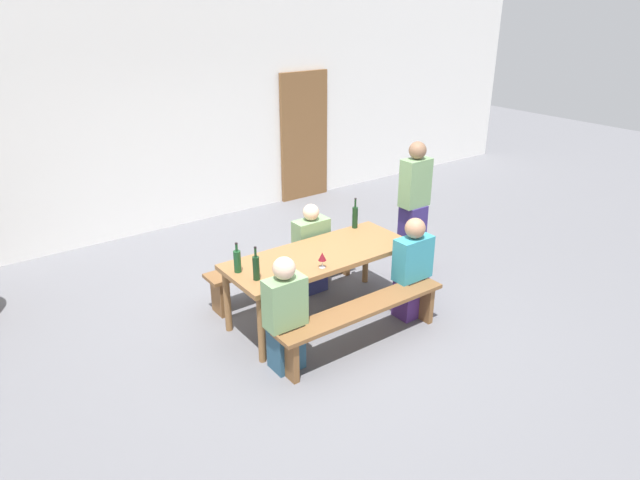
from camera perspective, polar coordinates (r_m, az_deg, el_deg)
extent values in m
plane|color=slate|center=(6.18, 0.00, -7.68)|extent=(24.00, 24.00, 0.00)
cube|color=white|center=(8.54, -14.36, 11.94)|extent=(14.00, 0.20, 3.20)
cube|color=brown|center=(9.53, -1.60, 10.39)|extent=(0.90, 0.06, 2.10)
cube|color=olive|center=(5.84, 0.00, -1.58)|extent=(2.01, 0.79, 0.05)
cylinder|color=olive|center=(5.33, -5.95, -8.94)|extent=(0.07, 0.07, 0.70)
cylinder|color=olive|center=(6.32, 8.60, -3.60)|extent=(0.07, 0.07, 0.70)
cylinder|color=olive|center=(5.85, -9.34, -6.02)|extent=(0.07, 0.07, 0.70)
cylinder|color=olive|center=(6.76, 4.63, -1.53)|extent=(0.07, 0.07, 0.70)
cube|color=brown|center=(5.50, 4.32, -6.84)|extent=(1.91, 0.30, 0.04)
cube|color=brown|center=(5.19, -3.13, -11.80)|extent=(0.06, 0.24, 0.41)
cube|color=brown|center=(6.13, 10.40, -6.20)|extent=(0.06, 0.24, 0.41)
cube|color=brown|center=(6.49, -3.64, -1.84)|extent=(1.91, 0.30, 0.04)
cube|color=brown|center=(6.23, -10.22, -5.66)|extent=(0.06, 0.24, 0.41)
cube|color=brown|center=(7.03, 2.26, -1.75)|extent=(0.06, 0.24, 0.41)
cylinder|color=#143319|center=(5.29, -6.45, -2.85)|extent=(0.06, 0.06, 0.23)
cylinder|color=#143319|center=(5.22, -6.53, -1.25)|extent=(0.02, 0.02, 0.09)
cylinder|color=black|center=(5.20, -6.56, -0.74)|extent=(0.02, 0.02, 0.01)
cylinder|color=#143319|center=(6.45, 3.55, 2.27)|extent=(0.06, 0.06, 0.25)
cylinder|color=#143319|center=(6.39, 3.59, 3.72)|extent=(0.02, 0.02, 0.10)
cylinder|color=black|center=(6.37, 3.60, 4.18)|extent=(0.02, 0.02, 0.01)
cylinder|color=#194723|center=(5.46, -8.33, -2.16)|extent=(0.07, 0.07, 0.22)
cylinder|color=#194723|center=(5.40, -8.42, -0.76)|extent=(0.02, 0.02, 0.07)
cylinder|color=black|center=(5.38, -8.45, -0.35)|extent=(0.03, 0.03, 0.01)
cylinder|color=silver|center=(5.31, -3.05, -4.00)|extent=(0.06, 0.06, 0.01)
cylinder|color=silver|center=(5.29, -3.06, -3.62)|extent=(0.01, 0.01, 0.07)
cone|color=beige|center=(5.25, -3.08, -2.80)|extent=(0.07, 0.07, 0.10)
cylinder|color=silver|center=(5.53, 0.23, -2.77)|extent=(0.06, 0.06, 0.01)
cylinder|color=silver|center=(5.51, 0.23, -2.40)|extent=(0.01, 0.01, 0.07)
cone|color=maroon|center=(5.48, 0.23, -1.67)|extent=(0.08, 0.08, 0.08)
cube|color=#2B516B|center=(5.31, -3.43, -10.63)|extent=(0.28, 0.24, 0.45)
cube|color=#729966|center=(5.06, -3.55, -6.30)|extent=(0.38, 0.20, 0.47)
sphere|color=beige|center=(4.91, -3.65, -2.86)|extent=(0.20, 0.20, 0.20)
cube|color=#4B296F|center=(6.18, 9.09, -5.64)|extent=(0.31, 0.24, 0.45)
cube|color=teal|center=(5.97, 9.36, -1.82)|extent=(0.41, 0.20, 0.46)
sphere|color=#A87A5B|center=(5.84, 9.58, 1.18)|extent=(0.21, 0.21, 0.21)
cube|color=navy|center=(6.61, -0.88, -3.30)|extent=(0.31, 0.24, 0.45)
cube|color=#729966|center=(6.42, -0.90, 0.23)|extent=(0.41, 0.20, 0.43)
sphere|color=beige|center=(6.30, -0.92, 2.82)|extent=(0.18, 0.18, 0.18)
cube|color=navy|center=(7.02, 9.20, 0.02)|extent=(0.26, 0.24, 0.89)
cube|color=#729966|center=(6.77, 9.59, 5.71)|extent=(0.35, 0.20, 0.57)
sphere|color=#846047|center=(6.66, 9.82, 8.90)|extent=(0.21, 0.21, 0.21)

